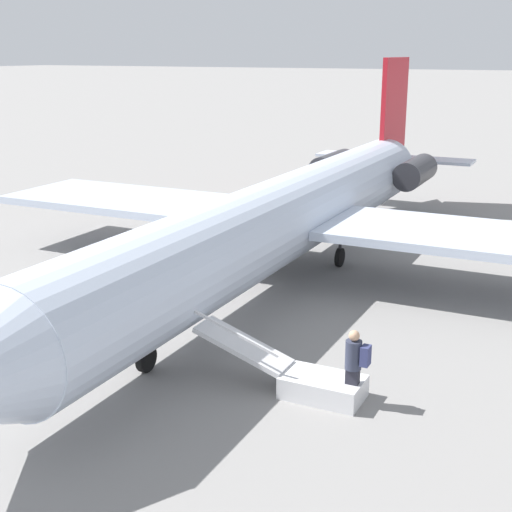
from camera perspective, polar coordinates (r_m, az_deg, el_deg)
ground_plane at (r=24.20m, az=1.98°, el=-1.96°), size 600.00×600.00×0.00m
airplane_main at (r=24.50m, az=2.97°, el=3.49°), size 31.17×23.47×7.22m
boarding_stairs at (r=16.34m, az=4.01°, el=-9.72°), size 1.18×4.05×1.77m
passenger at (r=15.71m, az=7.90°, el=-8.44°), size 0.36×0.54×1.74m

